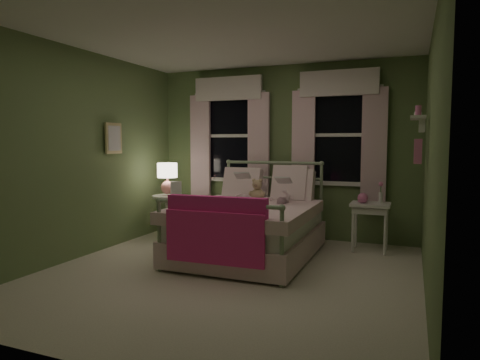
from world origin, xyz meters
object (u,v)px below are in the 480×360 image
at_px(table_lamp, 167,175).
at_px(child_left, 242,179).
at_px(teddy_bear, 257,192).
at_px(nightstand_left, 168,211).
at_px(bed, 250,227).
at_px(child_right, 281,183).
at_px(nightstand_right, 370,210).

bearing_deg(table_lamp, child_left, -2.83).
relative_size(teddy_bear, table_lamp, 0.66).
bearing_deg(nightstand_left, table_lamp, 0.00).
distance_m(bed, nightstand_left, 1.60).
distance_m(child_right, nightstand_right, 1.23).
bearing_deg(child_right, nightstand_right, -175.71).
relative_size(nightstand_left, nightstand_right, 1.02).
xyz_separation_m(nightstand_left, table_lamp, (0.00, 0.00, 0.54)).
bearing_deg(teddy_bear, nightstand_left, 171.75).
xyz_separation_m(bed, table_lamp, (-1.52, 0.49, 0.58)).
relative_size(child_left, table_lamp, 1.58).
xyz_separation_m(child_left, teddy_bear, (0.28, -0.16, -0.15)).
distance_m(child_right, nightstand_left, 1.86).
relative_size(teddy_bear, nightstand_left, 0.47).
distance_m(teddy_bear, table_lamp, 1.54).
distance_m(nightstand_left, table_lamp, 0.54).
xyz_separation_m(child_left, nightstand_right, (1.67, 0.37, -0.39)).
distance_m(child_left, nightstand_right, 1.76).
bearing_deg(table_lamp, nightstand_left, 180.00).
height_order(child_right, nightstand_right, child_right).
xyz_separation_m(bed, nightstand_right, (1.39, 0.80, 0.17)).
bearing_deg(bed, nightstand_left, 161.97).
height_order(child_left, child_right, child_left).
bearing_deg(teddy_bear, nightstand_right, 20.69).
bearing_deg(child_right, teddy_bear, 15.50).
distance_m(bed, child_left, 0.77).
relative_size(child_right, teddy_bear, 2.19).
bearing_deg(nightstand_left, nightstand_right, 6.04).
bearing_deg(nightstand_right, child_right, -161.72).
bearing_deg(bed, teddy_bear, 91.15).
bearing_deg(child_left, child_right, 168.62).
xyz_separation_m(teddy_bear, table_lamp, (-1.51, 0.22, 0.16)).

